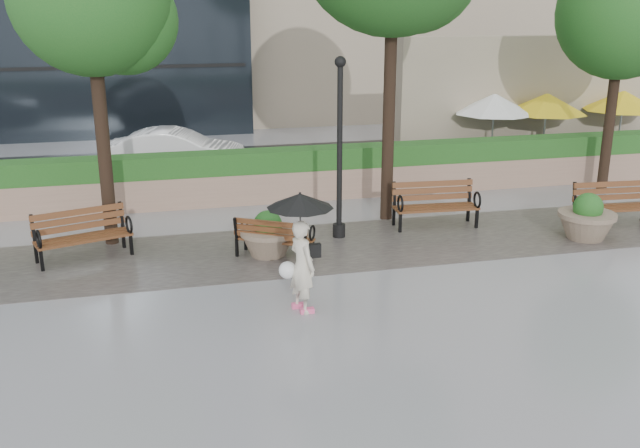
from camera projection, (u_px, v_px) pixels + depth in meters
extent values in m
plane|color=gray|center=(345.00, 304.00, 12.33)|extent=(100.00, 100.00, 0.00)
cube|color=#383330|center=(307.00, 248.00, 15.11)|extent=(28.00, 3.20, 0.01)
cube|color=#9E7B66|center=(273.00, 185.00, 18.70)|extent=(24.00, 0.80, 0.80)
cube|color=#184918|center=(273.00, 160.00, 18.50)|extent=(24.00, 0.75, 0.55)
cube|color=tan|center=(543.00, 99.00, 23.17)|extent=(10.00, 0.60, 4.00)
cube|color=#184918|center=(562.00, 160.00, 21.48)|extent=(8.00, 0.50, 0.90)
cube|color=black|center=(251.00, 167.00, 22.53)|extent=(40.00, 7.00, 0.00)
cube|color=brown|center=(84.00, 238.00, 14.33)|extent=(1.95, 1.12, 0.05)
cube|color=brown|center=(78.00, 219.00, 14.47)|extent=(1.82, 0.71, 0.44)
cube|color=black|center=(84.00, 248.00, 14.42)|extent=(1.98, 1.22, 0.48)
torus|color=black|center=(39.00, 239.00, 13.68)|extent=(0.17, 0.38, 0.38)
torus|color=black|center=(129.00, 225.00, 14.57)|extent=(0.17, 0.38, 0.38)
cube|color=brown|center=(275.00, 239.00, 14.51)|extent=(1.59, 1.24, 0.04)
cube|color=brown|center=(270.00, 230.00, 14.21)|extent=(1.40, 0.93, 0.37)
cube|color=black|center=(275.00, 248.00, 14.54)|extent=(1.64, 1.31, 0.40)
torus|color=black|center=(312.00, 233.00, 14.38)|extent=(0.21, 0.30, 0.33)
torus|color=black|center=(244.00, 226.00, 14.83)|extent=(0.21, 0.30, 0.33)
cube|color=brown|center=(436.00, 208.00, 16.41)|extent=(1.97, 0.71, 0.05)
cube|color=brown|center=(432.00, 190.00, 16.59)|extent=(1.94, 0.26, 0.45)
cube|color=black|center=(435.00, 217.00, 16.51)|extent=(1.98, 0.81, 0.49)
torus|color=black|center=(400.00, 204.00, 16.02)|extent=(0.08, 0.40, 0.40)
torus|color=black|center=(477.00, 200.00, 16.32)|extent=(0.08, 0.40, 0.40)
cube|color=brown|center=(616.00, 208.00, 16.45)|extent=(1.94, 0.71, 0.05)
cube|color=brown|center=(611.00, 191.00, 16.63)|extent=(1.90, 0.27, 0.45)
cube|color=black|center=(614.00, 216.00, 16.54)|extent=(1.94, 0.82, 0.49)
torus|color=black|center=(585.00, 204.00, 16.07)|extent=(0.08, 0.39, 0.39)
cylinder|color=#7F6B56|center=(268.00, 232.00, 14.57)|extent=(1.14, 1.14, 0.09)
sphere|color=#164D1A|center=(268.00, 225.00, 14.52)|extent=(0.59, 0.59, 0.59)
cylinder|color=#7F6B56|center=(587.00, 215.00, 15.58)|extent=(1.24, 1.24, 0.10)
sphere|color=#164D1A|center=(588.00, 207.00, 15.53)|extent=(0.64, 0.64, 0.64)
cylinder|color=black|center=(340.00, 154.00, 15.31)|extent=(0.12, 0.12, 3.77)
cylinder|color=black|center=(339.00, 230.00, 15.82)|extent=(0.28, 0.28, 0.30)
sphere|color=black|center=(340.00, 62.00, 14.73)|extent=(0.24, 0.24, 0.24)
cylinder|color=black|center=(102.00, 134.00, 14.75)|extent=(0.28, 0.28, 4.79)
sphere|color=#164D1A|center=(124.00, 20.00, 14.49)|extent=(2.21, 2.21, 2.21)
cylinder|color=black|center=(389.00, 94.00, 16.34)|extent=(0.28, 0.28, 5.98)
cylinder|color=black|center=(611.00, 111.00, 19.20)|extent=(0.28, 0.28, 4.40)
sphere|color=#164D1A|center=(623.00, 14.00, 18.46)|extent=(3.38, 3.38, 3.38)
sphere|color=#164D1A|center=(633.00, 31.00, 19.00)|extent=(2.37, 2.37, 2.37)
cylinder|color=black|center=(490.00, 166.00, 22.53)|extent=(0.40, 0.40, 0.10)
cylinder|color=#99999E|center=(492.00, 133.00, 22.22)|extent=(0.06, 0.06, 2.20)
cone|color=white|center=(494.00, 104.00, 21.95)|extent=(2.50, 2.50, 0.60)
cylinder|color=black|center=(541.00, 165.00, 22.63)|extent=(0.40, 0.40, 0.10)
cylinder|color=#99999E|center=(544.00, 132.00, 22.31)|extent=(0.06, 0.06, 2.20)
cone|color=gold|center=(547.00, 104.00, 22.04)|extent=(2.50, 2.50, 0.60)
cylinder|color=black|center=(616.00, 161.00, 23.27)|extent=(0.40, 0.40, 0.10)
cylinder|color=#99999E|center=(620.00, 129.00, 22.96)|extent=(0.06, 0.06, 2.20)
cone|color=gold|center=(623.00, 101.00, 22.69)|extent=(2.50, 2.50, 0.60)
imported|color=white|center=(177.00, 152.00, 21.45)|extent=(4.38, 2.33, 1.37)
imported|color=beige|center=(302.00, 263.00, 11.84)|extent=(0.62, 0.73, 1.70)
cube|color=#F2598C|center=(299.00, 306.00, 12.17)|extent=(0.18, 0.26, 0.09)
cube|color=#F2598C|center=(307.00, 311.00, 11.97)|extent=(0.18, 0.26, 0.09)
cube|color=black|center=(311.00, 251.00, 11.95)|extent=(0.22, 0.34, 0.23)
sphere|color=white|center=(288.00, 270.00, 11.98)|extent=(0.30, 0.30, 0.30)
cylinder|color=black|center=(300.00, 226.00, 11.69)|extent=(0.02, 0.02, 0.90)
cone|color=black|center=(300.00, 201.00, 11.56)|extent=(1.11, 1.11, 0.23)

